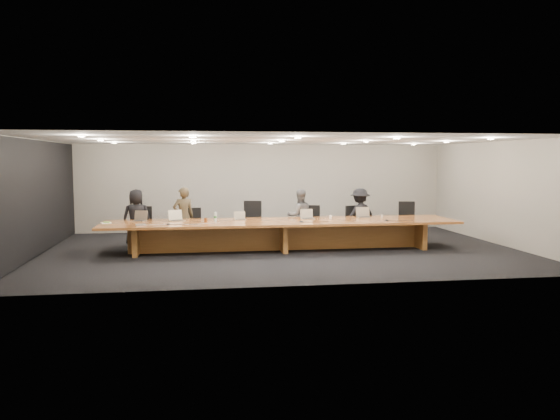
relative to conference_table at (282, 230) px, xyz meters
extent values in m
plane|color=black|center=(0.00, 0.00, -0.52)|extent=(12.00, 12.00, 0.00)
cube|color=beige|center=(0.00, 4.00, 0.88)|extent=(12.00, 0.02, 2.80)
cube|color=black|center=(-5.94, 0.00, 0.85)|extent=(0.08, 7.84, 2.74)
cube|color=brown|center=(0.00, 0.00, 0.20)|extent=(9.00, 1.80, 0.06)
cube|color=brown|center=(0.00, 0.00, -0.18)|extent=(7.65, 0.15, 0.69)
cube|color=brown|center=(-3.60, 0.00, -0.18)|extent=(0.12, 1.26, 0.69)
cube|color=brown|center=(0.00, 0.00, -0.18)|extent=(0.12, 1.26, 0.69)
cube|color=brown|center=(3.60, 0.00, -0.18)|extent=(0.12, 1.26, 0.69)
imported|color=black|center=(-3.73, 1.19, 0.24)|extent=(0.80, 0.58, 1.53)
imported|color=#3B3220|center=(-2.50, 1.12, 0.27)|extent=(0.66, 0.52, 1.58)
imported|color=#5A5B5D|center=(0.69, 1.21, 0.22)|extent=(0.79, 0.65, 1.49)
imported|color=black|center=(2.42, 1.15, 0.23)|extent=(1.09, 0.80, 1.50)
cylinder|color=silver|center=(-1.68, 0.08, 0.35)|extent=(0.08, 0.08, 0.23)
cylinder|color=brown|center=(-1.92, -0.02, 0.28)|extent=(0.10, 0.10, 0.11)
cone|color=white|center=(1.33, 0.24, 0.28)|extent=(0.09, 0.09, 0.09)
cone|color=silver|center=(2.79, 0.35, 0.27)|extent=(0.08, 0.08, 0.08)
cube|color=white|center=(-4.35, 0.13, 0.24)|extent=(0.29, 0.26, 0.01)
cube|color=#68BE32|center=(-4.33, 0.12, 0.25)|extent=(0.15, 0.10, 0.02)
cube|color=#B7B7BC|center=(-3.46, -0.51, 0.25)|extent=(0.26, 0.22, 0.03)
cone|color=black|center=(-2.82, -0.41, 0.24)|extent=(0.12, 0.12, 0.03)
cone|color=black|center=(0.44, -0.35, 0.24)|extent=(0.14, 0.14, 0.03)
cone|color=black|center=(2.65, -0.39, 0.25)|extent=(0.17, 0.17, 0.03)
camera|label=1|loc=(-2.13, -13.66, 1.79)|focal=35.00mm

